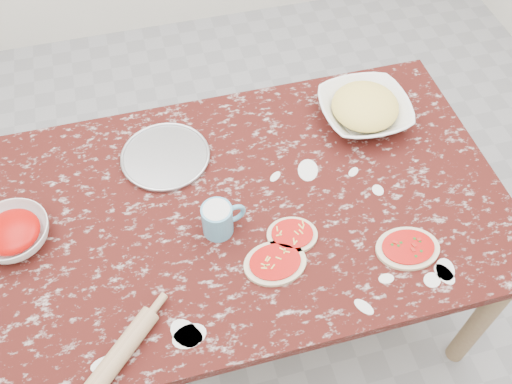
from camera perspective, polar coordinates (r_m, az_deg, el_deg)
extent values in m
plane|color=gray|center=(2.42, 0.00, -11.32)|extent=(4.00, 4.00, 0.00)
cube|color=#370F0C|center=(1.79, 0.00, -1.33)|extent=(1.60, 1.00, 0.04)
cube|color=olive|center=(1.84, 0.00, -2.41)|extent=(1.50, 0.90, 0.08)
cylinder|color=olive|center=(2.16, 22.29, -11.84)|extent=(0.07, 0.07, 0.71)
cylinder|color=olive|center=(2.37, -19.85, -2.07)|extent=(0.07, 0.07, 0.71)
cylinder|color=olive|center=(2.52, 13.56, 4.76)|extent=(0.07, 0.07, 0.71)
cylinder|color=#B2B2B7|center=(1.91, -9.28, 3.58)|extent=(0.31, 0.31, 0.01)
imported|color=white|center=(1.82, -23.64, -4.00)|extent=(0.25, 0.25, 0.07)
imported|color=white|center=(2.02, 11.05, 8.19)|extent=(0.32, 0.32, 0.08)
cylinder|color=#589FC3|center=(1.67, -3.99, -2.88)|extent=(0.09, 0.09, 0.11)
torus|color=#589FC3|center=(1.68, -2.27, -2.23)|extent=(0.08, 0.03, 0.08)
cylinder|color=silver|center=(1.64, -4.07, -2.13)|extent=(0.07, 0.07, 0.01)
ellipsoid|color=beige|center=(1.65, 1.97, -7.34)|extent=(0.19, 0.15, 0.01)
ellipsoid|color=red|center=(1.64, 1.98, -7.20)|extent=(0.16, 0.12, 0.00)
ellipsoid|color=beige|center=(1.70, 3.73, -4.45)|extent=(0.18, 0.16, 0.01)
ellipsoid|color=red|center=(1.69, 3.75, -4.30)|extent=(0.15, 0.13, 0.00)
ellipsoid|color=beige|center=(1.73, 15.31, -5.62)|extent=(0.21, 0.17, 0.01)
ellipsoid|color=red|center=(1.73, 15.37, -5.48)|extent=(0.17, 0.14, 0.00)
cylinder|color=tan|center=(1.55, -13.82, -15.85)|extent=(0.23, 0.23, 0.05)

